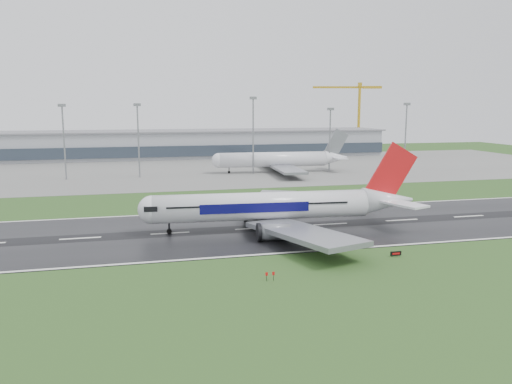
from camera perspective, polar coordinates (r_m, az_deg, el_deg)
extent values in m
plane|color=#25471A|center=(123.30, -0.33, -4.17)|extent=(520.00, 520.00, 0.00)
cube|color=black|center=(123.29, -0.33, -4.15)|extent=(400.00, 45.00, 0.10)
cube|color=slate|center=(244.92, -7.01, 2.62)|extent=(400.00, 130.00, 0.08)
cube|color=#8F939A|center=(303.65, -8.34, 5.33)|extent=(240.00, 36.00, 15.00)
cylinder|color=gray|center=(218.89, -20.81, 5.11)|extent=(0.64, 0.64, 29.38)
cylinder|color=gray|center=(217.13, -13.11, 5.49)|extent=(0.64, 0.64, 29.64)
cylinder|color=gray|center=(222.87, -0.32, 6.21)|extent=(0.64, 0.64, 32.56)
cylinder|color=gray|center=(233.81, 8.32, 5.68)|extent=(0.64, 0.64, 27.83)
cylinder|color=gray|center=(250.37, 16.49, 5.90)|extent=(0.64, 0.64, 30.11)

